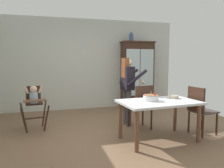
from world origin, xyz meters
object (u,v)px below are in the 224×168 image
china_cabinet (137,74)px  adult_person (128,83)px  high_chair_with_toddler (34,99)px  birthday_cake (151,98)px  dining_chair_far_side (142,104)px  ceramic_vase (131,37)px  serving_bowl (174,97)px  dining_table (159,106)px  dining_chair_right_end (199,107)px

china_cabinet → adult_person: size_ratio=1.34×
high_chair_with_toddler → birthday_cake: (2.11, -1.23, 0.14)m
dining_chair_far_side → birthday_cake: bearing=76.0°
ceramic_vase → birthday_cake: bearing=-103.7°
ceramic_vase → adult_person: size_ratio=0.18×
birthday_cake → serving_bowl: birthday_cake is taller
high_chair_with_toddler → birthday_cake: bearing=-37.1°
china_cabinet → dining_table: 2.93m
china_cabinet → serving_bowl: size_ratio=11.38×
dining_chair_far_side → dining_chair_right_end: (0.97, -0.60, 0.00)m
china_cabinet → high_chair_with_toddler: china_cabinet is taller
dining_table → birthday_cake: bearing=150.9°
serving_bowl → dining_chair_right_end: bearing=-12.8°
china_cabinet → high_chair_with_toddler: 3.37m
china_cabinet → birthday_cake: size_ratio=7.32×
china_cabinet → adult_person: (-0.96, -1.72, -0.06)m
high_chair_with_toddler → adult_person: adult_person is taller
high_chair_with_toddler → birthday_cake: high_chair_with_toddler is taller
china_cabinet → dining_table: china_cabinet is taller
adult_person → serving_bowl: (0.63, -0.92, -0.20)m
ceramic_vase → dining_chair_far_side: size_ratio=0.28×
serving_bowl → dining_chair_far_side: 0.70m
high_chair_with_toddler → dining_chair_far_side: 2.30m
serving_bowl → china_cabinet: bearing=82.7°
dining_table → china_cabinet: bearing=75.0°
china_cabinet → birthday_cake: 2.88m
serving_bowl → dining_chair_right_end: 0.57m
dining_chair_right_end → high_chair_with_toddler: bearing=61.1°
ceramic_vase → dining_table: 3.24m
dining_table → adult_person: bearing=100.9°
high_chair_with_toddler → serving_bowl: 2.89m
china_cabinet → serving_bowl: 2.67m
dining_chair_far_side → china_cabinet: bearing=-115.5°
china_cabinet → dining_chair_right_end: china_cabinet is taller
china_cabinet → dining_chair_right_end: bearing=-86.3°
adult_person → dining_table: size_ratio=1.04×
high_chair_with_toddler → birthday_cake: 2.45m
high_chair_with_toddler → dining_chair_far_side: (2.20, -0.65, -0.10)m
dining_table → birthday_cake: size_ratio=5.27×
adult_person → birthday_cake: bearing=178.5°
high_chair_with_toddler → serving_bowl: high_chair_with_toddler is taller
china_cabinet → serving_bowl: china_cabinet is taller
high_chair_with_toddler → dining_chair_far_side: bearing=-23.3°
adult_person → dining_table: bearing=-175.1°
china_cabinet → adult_person: china_cabinet is taller
birthday_cake → dining_chair_far_side: 0.63m
dining_table → birthday_cake: (-0.13, 0.07, 0.15)m
ceramic_vase → high_chair_with_toddler: bearing=-151.7°
china_cabinet → serving_bowl: (-0.34, -2.63, -0.26)m
birthday_cake → dining_chair_right_end: (1.06, -0.02, -0.24)m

